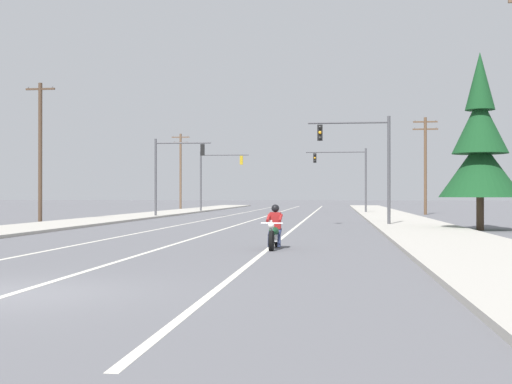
% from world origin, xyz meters
% --- Properties ---
extents(ground_plane, '(400.00, 400.00, 0.00)m').
position_xyz_m(ground_plane, '(0.00, 0.00, 0.00)').
color(ground_plane, '#5B5B60').
extents(lane_stripe_center, '(0.16, 100.00, 0.01)m').
position_xyz_m(lane_stripe_center, '(-0.05, 45.00, 0.00)').
color(lane_stripe_center, beige).
rests_on(lane_stripe_center, ground).
extents(lane_stripe_left, '(0.16, 100.00, 0.01)m').
position_xyz_m(lane_stripe_left, '(-3.38, 45.00, 0.00)').
color(lane_stripe_left, beige).
rests_on(lane_stripe_left, ground).
extents(lane_stripe_right, '(0.16, 100.00, 0.01)m').
position_xyz_m(lane_stripe_right, '(3.51, 45.00, 0.00)').
color(lane_stripe_right, beige).
rests_on(lane_stripe_right, ground).
extents(sidewalk_kerb_right, '(4.40, 110.00, 0.14)m').
position_xyz_m(sidewalk_kerb_right, '(9.97, 40.00, 0.07)').
color(sidewalk_kerb_right, '#ADA89E').
rests_on(sidewalk_kerb_right, ground).
extents(sidewalk_kerb_left, '(4.40, 110.00, 0.14)m').
position_xyz_m(sidewalk_kerb_left, '(-9.97, 40.00, 0.07)').
color(sidewalk_kerb_left, '#ADA89E').
rests_on(sidewalk_kerb_left, ground).
extents(motorcycle_with_rider, '(0.70, 2.19, 1.46)m').
position_xyz_m(motorcycle_with_rider, '(3.71, 10.65, 0.59)').
color(motorcycle_with_rider, black).
rests_on(motorcycle_with_rider, ground).
extents(traffic_signal_near_right, '(4.62, 0.37, 6.20)m').
position_xyz_m(traffic_signal_near_right, '(7.36, 27.07, 4.08)').
color(traffic_signal_near_right, '#47474C').
rests_on(traffic_signal_near_right, ground).
extents(traffic_signal_near_left, '(4.50, 0.42, 6.20)m').
position_xyz_m(traffic_signal_near_left, '(-7.18, 40.65, 4.07)').
color(traffic_signal_near_left, '#47474C').
rests_on(traffic_signal_near_left, ground).
extents(traffic_signal_mid_right, '(5.76, 0.37, 6.20)m').
position_xyz_m(traffic_signal_mid_right, '(6.82, 53.51, 4.15)').
color(traffic_signal_mid_right, '#47474C').
rests_on(traffic_signal_mid_right, ground).
extents(traffic_signal_mid_left, '(5.03, 0.41, 6.20)m').
position_xyz_m(traffic_signal_mid_left, '(-6.67, 56.92, 4.11)').
color(traffic_signal_mid_left, '#47474C').
rests_on(traffic_signal_mid_left, ground).
extents(utility_pole_left_near, '(1.99, 0.26, 9.16)m').
position_xyz_m(utility_pole_left_near, '(-13.68, 31.15, 4.78)').
color(utility_pole_left_near, '#4C3828').
rests_on(utility_pole_left_near, ground).
extents(utility_pole_right_far, '(2.22, 0.26, 8.66)m').
position_xyz_m(utility_pole_right_far, '(13.58, 49.97, 4.69)').
color(utility_pole_right_far, brown).
rests_on(utility_pole_right_far, ground).
extents(utility_pole_left_far, '(2.12, 0.26, 8.94)m').
position_xyz_m(utility_pole_left_far, '(-12.45, 66.37, 4.81)').
color(utility_pole_left_far, brown).
rests_on(utility_pole_left_far, ground).
extents(conifer_tree_right_verge_near, '(4.05, 4.05, 8.91)m').
position_xyz_m(conifer_tree_right_verge_near, '(12.85, 23.33, 4.09)').
color(conifer_tree_right_verge_near, '#423023').
rests_on(conifer_tree_right_verge_near, ground).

